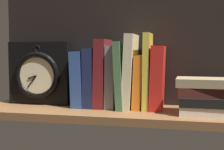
{
  "coord_description": "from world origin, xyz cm",
  "views": [
    {
      "loc": [
        22.94,
        -102.87,
        20.05
      ],
      "look_at": [
        -0.93,
        3.96,
        11.1
      ],
      "focal_mm": 51.21,
      "sensor_mm": 36.0,
      "label": 1
    }
  ],
  "objects_px": {
    "book_maroon_dawkins": "(103,73)",
    "book_stack_side": "(204,96)",
    "framed_clock": "(40,73)",
    "book_red_requiem": "(158,77)",
    "book_orange_pandolfini": "(139,82)",
    "book_green_romantic": "(122,75)",
    "book_blue_modern": "(81,79)",
    "book_yellow_seinlanguage": "(148,71)",
    "book_cream_twain": "(130,71)",
    "book_navy_bierce": "(92,77)",
    "book_gray_chess": "(113,77)"
  },
  "relations": [
    {
      "from": "book_green_romantic",
      "to": "book_stack_side",
      "type": "distance_m",
      "value": 0.28
    },
    {
      "from": "book_yellow_seinlanguage",
      "to": "book_orange_pandolfini",
      "type": "bearing_deg",
      "value": 180.0
    },
    {
      "from": "book_orange_pandolfini",
      "to": "book_red_requiem",
      "type": "bearing_deg",
      "value": 0.0
    },
    {
      "from": "book_red_requiem",
      "to": "book_blue_modern",
      "type": "bearing_deg",
      "value": 180.0
    },
    {
      "from": "book_orange_pandolfini",
      "to": "book_yellow_seinlanguage",
      "type": "bearing_deg",
      "value": 0.0
    },
    {
      "from": "book_blue_modern",
      "to": "book_green_romantic",
      "type": "bearing_deg",
      "value": 0.0
    },
    {
      "from": "book_orange_pandolfini",
      "to": "book_green_romantic",
      "type": "bearing_deg",
      "value": 180.0
    },
    {
      "from": "book_cream_twain",
      "to": "book_yellow_seinlanguage",
      "type": "distance_m",
      "value": 0.06
    },
    {
      "from": "book_cream_twain",
      "to": "book_stack_side",
      "type": "xyz_separation_m",
      "value": [
        0.24,
        -0.06,
        -0.07
      ]
    },
    {
      "from": "book_blue_modern",
      "to": "book_gray_chess",
      "type": "distance_m",
      "value": 0.12
    },
    {
      "from": "book_navy_bierce",
      "to": "book_blue_modern",
      "type": "bearing_deg",
      "value": 180.0
    },
    {
      "from": "book_maroon_dawkins",
      "to": "book_green_romantic",
      "type": "height_order",
      "value": "book_maroon_dawkins"
    },
    {
      "from": "framed_clock",
      "to": "book_stack_side",
      "type": "distance_m",
      "value": 0.58
    },
    {
      "from": "book_stack_side",
      "to": "book_green_romantic",
      "type": "bearing_deg",
      "value": 167.87
    },
    {
      "from": "book_navy_bierce",
      "to": "book_red_requiem",
      "type": "height_order",
      "value": "book_red_requiem"
    },
    {
      "from": "book_orange_pandolfini",
      "to": "book_stack_side",
      "type": "xyz_separation_m",
      "value": [
        0.21,
        -0.06,
        -0.03
      ]
    },
    {
      "from": "book_green_romantic",
      "to": "book_stack_side",
      "type": "relative_size",
      "value": 1.24
    },
    {
      "from": "book_maroon_dawkins",
      "to": "book_gray_chess",
      "type": "xyz_separation_m",
      "value": [
        0.04,
        0.0,
        -0.01
      ]
    },
    {
      "from": "book_green_romantic",
      "to": "book_orange_pandolfini",
      "type": "bearing_deg",
      "value": 0.0
    },
    {
      "from": "book_cream_twain",
      "to": "book_blue_modern",
      "type": "bearing_deg",
      "value": 180.0
    },
    {
      "from": "book_green_romantic",
      "to": "book_yellow_seinlanguage",
      "type": "height_order",
      "value": "book_yellow_seinlanguage"
    },
    {
      "from": "book_navy_bierce",
      "to": "book_maroon_dawkins",
      "type": "distance_m",
      "value": 0.04
    },
    {
      "from": "book_navy_bierce",
      "to": "book_green_romantic",
      "type": "relative_size",
      "value": 0.9
    },
    {
      "from": "book_yellow_seinlanguage",
      "to": "book_stack_side",
      "type": "relative_size",
      "value": 1.39
    },
    {
      "from": "framed_clock",
      "to": "book_blue_modern",
      "type": "bearing_deg",
      "value": -0.82
    },
    {
      "from": "book_maroon_dawkins",
      "to": "book_gray_chess",
      "type": "height_order",
      "value": "book_maroon_dawkins"
    },
    {
      "from": "book_yellow_seinlanguage",
      "to": "book_stack_side",
      "type": "bearing_deg",
      "value": -17.77
    },
    {
      "from": "book_yellow_seinlanguage",
      "to": "framed_clock",
      "type": "height_order",
      "value": "book_yellow_seinlanguage"
    },
    {
      "from": "book_blue_modern",
      "to": "book_cream_twain",
      "type": "height_order",
      "value": "book_cream_twain"
    },
    {
      "from": "book_navy_bierce",
      "to": "book_gray_chess",
      "type": "relative_size",
      "value": 0.96
    },
    {
      "from": "book_maroon_dawkins",
      "to": "book_red_requiem",
      "type": "bearing_deg",
      "value": 0.0
    },
    {
      "from": "book_maroon_dawkins",
      "to": "book_green_romantic",
      "type": "distance_m",
      "value": 0.07
    },
    {
      "from": "book_maroon_dawkins",
      "to": "book_orange_pandolfini",
      "type": "bearing_deg",
      "value": 0.0
    },
    {
      "from": "book_blue_modern",
      "to": "book_stack_side",
      "type": "relative_size",
      "value": 1.06
    },
    {
      "from": "book_blue_modern",
      "to": "framed_clock",
      "type": "relative_size",
      "value": 0.85
    },
    {
      "from": "book_navy_bierce",
      "to": "book_yellow_seinlanguage",
      "type": "height_order",
      "value": "book_yellow_seinlanguage"
    },
    {
      "from": "book_orange_pandolfini",
      "to": "book_stack_side",
      "type": "bearing_deg",
      "value": -15.52
    },
    {
      "from": "framed_clock",
      "to": "book_orange_pandolfini",
      "type": "bearing_deg",
      "value": -0.36
    },
    {
      "from": "book_green_romantic",
      "to": "book_orange_pandolfini",
      "type": "xyz_separation_m",
      "value": [
        0.06,
        0.0,
        -0.02
      ]
    },
    {
      "from": "book_green_romantic",
      "to": "framed_clock",
      "type": "height_order",
      "value": "same"
    },
    {
      "from": "framed_clock",
      "to": "book_maroon_dawkins",
      "type": "bearing_deg",
      "value": -0.55
    },
    {
      "from": "book_cream_twain",
      "to": "book_yellow_seinlanguage",
      "type": "xyz_separation_m",
      "value": [
        0.06,
        0.0,
        0.0
      ]
    },
    {
      "from": "book_yellow_seinlanguage",
      "to": "book_stack_side",
      "type": "height_order",
      "value": "book_yellow_seinlanguage"
    },
    {
      "from": "book_maroon_dawkins",
      "to": "book_orange_pandolfini",
      "type": "xyz_separation_m",
      "value": [
        0.13,
        0.0,
        -0.03
      ]
    },
    {
      "from": "book_maroon_dawkins",
      "to": "book_red_requiem",
      "type": "height_order",
      "value": "book_maroon_dawkins"
    },
    {
      "from": "book_maroon_dawkins",
      "to": "book_stack_side",
      "type": "height_order",
      "value": "book_maroon_dawkins"
    },
    {
      "from": "book_navy_bierce",
      "to": "book_green_romantic",
      "type": "bearing_deg",
      "value": 0.0
    },
    {
      "from": "book_gray_chess",
      "to": "framed_clock",
      "type": "bearing_deg",
      "value": 179.53
    },
    {
      "from": "book_cream_twain",
      "to": "book_red_requiem",
      "type": "relative_size",
      "value": 1.18
    },
    {
      "from": "book_blue_modern",
      "to": "book_navy_bierce",
      "type": "relative_size",
      "value": 0.95
    }
  ]
}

